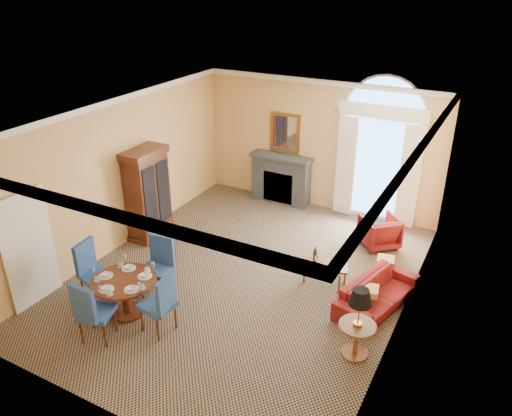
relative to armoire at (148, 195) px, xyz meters
The scene contains 12 objects.
ground 2.94m from the armoire, 11.07° to the right, with size 7.50×7.50×0.00m, color #141A40.
room_envelope 3.10m from the armoire, ahead, with size 6.04×7.52×3.45m.
armoire is the anchor object (origin of this frame).
dining_table 2.93m from the armoire, 59.37° to the right, with size 1.12×1.12×0.90m.
dining_chair_north 2.30m from the armoire, 46.75° to the right, with size 0.61×0.61×1.12m.
dining_chair_south 3.64m from the armoire, 65.55° to the right, with size 0.63×0.63×1.12m.
dining_chair_east 3.51m from the armoire, 47.77° to the right, with size 0.58×0.58×1.12m.
dining_chair_west 2.48m from the armoire, 75.99° to the right, with size 0.63×0.63×1.12m.
sofa 5.32m from the armoire, ahead, with size 1.84×0.72×0.54m, color maroon.
armchair 5.12m from the armoire, 22.42° to the left, with size 0.74×0.76×0.69m, color maroon.
coffee_table 4.21m from the armoire, ahead, with size 0.94×0.72×0.77m.
side_table 5.56m from the armoire, 16.77° to the right, with size 0.58×0.58×1.20m.
Camera 1 is at (4.09, -7.16, 5.50)m, focal length 35.00 mm.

